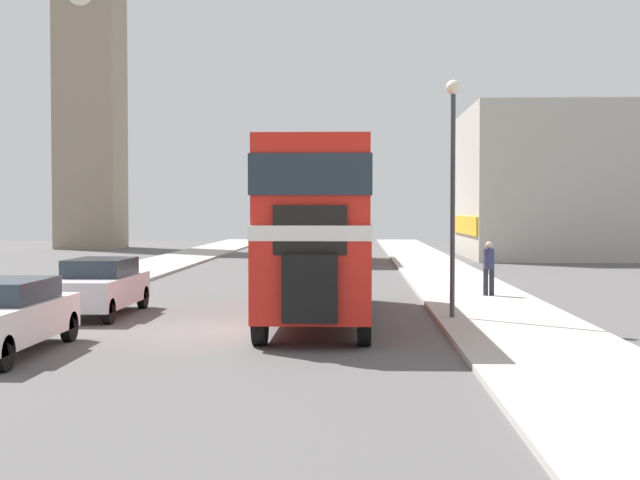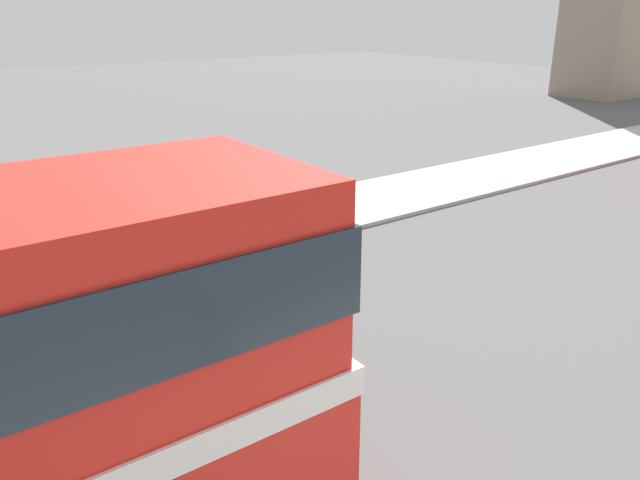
{
  "view_description": "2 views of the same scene",
  "coord_description": "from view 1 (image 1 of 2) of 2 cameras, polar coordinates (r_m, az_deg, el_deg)",
  "views": [
    {
      "loc": [
        2.97,
        -20.28,
        2.77
      ],
      "look_at": [
        2.1,
        2.12,
        2.02
      ],
      "focal_mm": 50.0,
      "sensor_mm": 36.0,
      "label": 1
    },
    {
      "loc": [
        7.17,
        3.9,
        5.66
      ],
      "look_at": [
        0.0,
        9.14,
        2.32
      ],
      "focal_mm": 35.0,
      "sensor_mm": 36.0,
      "label": 2
    }
  ],
  "objects": [
    {
      "name": "shop_building_block",
      "position": [
        55.01,
        19.37,
        3.43
      ],
      "size": [
        19.44,
        11.2,
        8.65
      ],
      "color": "#B2ADA3",
      "rests_on": "ground_plane"
    },
    {
      "name": "car_parked_near",
      "position": [
        18.18,
        -19.67,
        -4.59
      ],
      "size": [
        1.67,
        4.44,
        1.43
      ],
      "color": "white",
      "rests_on": "ground_plane"
    },
    {
      "name": "sidewalk_right",
      "position": [
        20.81,
        12.73,
        -5.62
      ],
      "size": [
        3.5,
        120.0,
        0.12
      ],
      "color": "#B7B2A8",
      "rests_on": "ground_plane"
    },
    {
      "name": "double_decker_bus",
      "position": [
        22.4,
        -0.0,
        1.35
      ],
      "size": [
        2.44,
        10.42,
        4.3
      ],
      "color": "red",
      "rests_on": "ground_plane"
    },
    {
      "name": "street_lamp",
      "position": [
        22.28,
        8.5,
        4.94
      ],
      "size": [
        0.36,
        0.36,
        5.86
      ],
      "color": "#38383D",
      "rests_on": "sidewalk_right"
    },
    {
      "name": "pedestrian_walking",
      "position": [
        28.16,
        10.75,
        -1.58
      ],
      "size": [
        0.34,
        0.34,
        1.68
      ],
      "color": "#282833",
      "rests_on": "sidewalk_right"
    },
    {
      "name": "bus_distant",
      "position": [
        47.9,
        0.69,
        1.55
      ],
      "size": [
        2.45,
        10.01,
        4.14
      ],
      "color": "#B2140F",
      "rests_on": "ground_plane"
    },
    {
      "name": "ground_plane",
      "position": [
        20.68,
        -6.08,
        -5.8
      ],
      "size": [
        120.0,
        120.0,
        0.0
      ],
      "primitive_type": "plane",
      "color": "#565454"
    },
    {
      "name": "car_parked_mid",
      "position": [
        24.15,
        -13.94,
        -2.89
      ],
      "size": [
        1.68,
        4.42,
        1.49
      ],
      "color": "silver",
      "rests_on": "ground_plane"
    }
  ]
}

